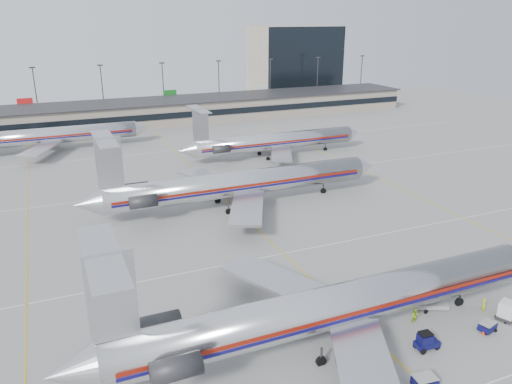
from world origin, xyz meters
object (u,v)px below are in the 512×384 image
tug_center (426,342)px  jet_foreground (329,307)px  belt_loader (432,304)px  jet_second_row (235,184)px  uld_container (507,311)px

tug_center → jet_foreground: bearing=154.0°
belt_loader → jet_second_row: bearing=127.9°
jet_foreground → jet_second_row: 36.26m
jet_foreground → uld_container: jet_foreground is taller
jet_foreground → tug_center: bearing=-30.0°
jet_second_row → tug_center: jet_second_row is taller
jet_foreground → jet_second_row: size_ratio=1.00×
jet_foreground → tug_center: (7.63, -4.41, -2.95)m
jet_second_row → uld_container: size_ratio=22.03×
jet_foreground → belt_loader: jet_foreground is taller
uld_container → tug_center: bearing=159.6°
jet_foreground → tug_center: 9.29m
jet_foreground → tug_center: size_ratio=21.80×
tug_center → uld_container: bearing=7.4°
jet_foreground → jet_second_row: jet_second_row is taller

